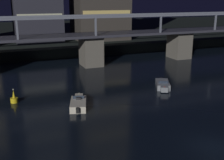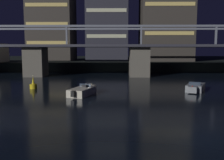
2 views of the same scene
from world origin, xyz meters
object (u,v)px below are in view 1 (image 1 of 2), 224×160
river_bridge (91,44)px  speedboat_near_center (78,104)px  channel_buoy (14,99)px  speedboat_mid_center (163,85)px

river_bridge → speedboat_near_center: river_bridge is taller
river_bridge → channel_buoy: river_bridge is taller
speedboat_near_center → speedboat_mid_center: 13.56m
river_bridge → speedboat_mid_center: size_ratio=17.13×
speedboat_near_center → channel_buoy: size_ratio=2.93×
river_bridge → speedboat_mid_center: (5.09, -17.38, -3.61)m
speedboat_mid_center → channel_buoy: bearing=175.7°
river_bridge → channel_buoy: 22.18m
channel_buoy → speedboat_near_center: bearing=-32.3°
speedboat_near_center → speedboat_mid_center: size_ratio=1.04×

